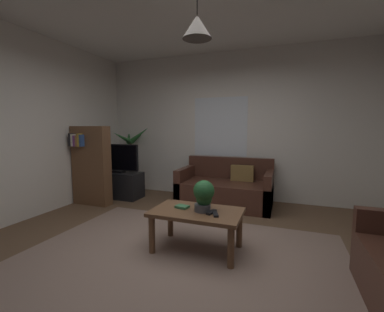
{
  "coord_description": "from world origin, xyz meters",
  "views": [
    {
      "loc": [
        1.0,
        -2.41,
        1.37
      ],
      "look_at": [
        0.0,
        0.3,
        1.05
      ],
      "focal_mm": 23.8,
      "sensor_mm": 36.0,
      "label": 1
    }
  ],
  "objects_px": {
    "couch_under_window": "(226,190)",
    "coffee_table": "(197,217)",
    "remote_on_table_0": "(215,214)",
    "remote_on_table_1": "(211,212)",
    "tv": "(118,158)",
    "potted_palm_corner": "(132,164)",
    "bookshelf_corner": "(91,165)",
    "pendant_lamp": "(197,27)",
    "tv_stand": "(119,185)",
    "potted_plant_on_table": "(204,195)",
    "book_on_table_0": "(182,207)"
  },
  "relations": [
    {
      "from": "tv_stand",
      "to": "pendant_lamp",
      "type": "relative_size",
      "value": 1.71
    },
    {
      "from": "couch_under_window",
      "to": "potted_plant_on_table",
      "type": "relative_size",
      "value": 4.65
    },
    {
      "from": "bookshelf_corner",
      "to": "pendant_lamp",
      "type": "height_order",
      "value": "pendant_lamp"
    },
    {
      "from": "remote_on_table_0",
      "to": "remote_on_table_1",
      "type": "bearing_deg",
      "value": 119.34
    },
    {
      "from": "remote_on_table_0",
      "to": "bookshelf_corner",
      "type": "bearing_deg",
      "value": 135.43
    },
    {
      "from": "coffee_table",
      "to": "potted_plant_on_table",
      "type": "bearing_deg",
      "value": 2.39
    },
    {
      "from": "couch_under_window",
      "to": "book_on_table_0",
      "type": "xyz_separation_m",
      "value": [
        -0.11,
        -1.76,
        0.2
      ]
    },
    {
      "from": "tv_stand",
      "to": "pendant_lamp",
      "type": "bearing_deg",
      "value": -35.49
    },
    {
      "from": "couch_under_window",
      "to": "book_on_table_0",
      "type": "height_order",
      "value": "couch_under_window"
    },
    {
      "from": "coffee_table",
      "to": "couch_under_window",
      "type": "bearing_deg",
      "value": 92.48
    },
    {
      "from": "coffee_table",
      "to": "bookshelf_corner",
      "type": "bearing_deg",
      "value": 157.03
    },
    {
      "from": "remote_on_table_1",
      "to": "tv",
      "type": "height_order",
      "value": "tv"
    },
    {
      "from": "potted_plant_on_table",
      "to": "potted_palm_corner",
      "type": "height_order",
      "value": "potted_palm_corner"
    },
    {
      "from": "book_on_table_0",
      "to": "tv_stand",
      "type": "bearing_deg",
      "value": 142.56
    },
    {
      "from": "remote_on_table_1",
      "to": "tv",
      "type": "relative_size",
      "value": 0.18
    },
    {
      "from": "remote_on_table_1",
      "to": "pendant_lamp",
      "type": "xyz_separation_m",
      "value": [
        -0.18,
        0.03,
        1.93
      ]
    },
    {
      "from": "couch_under_window",
      "to": "potted_plant_on_table",
      "type": "height_order",
      "value": "couch_under_window"
    },
    {
      "from": "couch_under_window",
      "to": "coffee_table",
      "type": "bearing_deg",
      "value": -87.52
    },
    {
      "from": "couch_under_window",
      "to": "remote_on_table_1",
      "type": "xyz_separation_m",
      "value": [
        0.26,
        -1.82,
        0.2
      ]
    },
    {
      "from": "remote_on_table_0",
      "to": "potted_plant_on_table",
      "type": "xyz_separation_m",
      "value": [
        -0.15,
        0.08,
        0.17
      ]
    },
    {
      "from": "book_on_table_0",
      "to": "remote_on_table_0",
      "type": "distance_m",
      "value": 0.43
    },
    {
      "from": "coffee_table",
      "to": "remote_on_table_1",
      "type": "height_order",
      "value": "remote_on_table_1"
    },
    {
      "from": "remote_on_table_0",
      "to": "pendant_lamp",
      "type": "bearing_deg",
      "value": 140.34
    },
    {
      "from": "potted_palm_corner",
      "to": "bookshelf_corner",
      "type": "height_order",
      "value": "potted_palm_corner"
    },
    {
      "from": "couch_under_window",
      "to": "remote_on_table_0",
      "type": "distance_m",
      "value": 1.9
    },
    {
      "from": "couch_under_window",
      "to": "book_on_table_0",
      "type": "distance_m",
      "value": 1.78
    },
    {
      "from": "coffee_table",
      "to": "remote_on_table_0",
      "type": "height_order",
      "value": "remote_on_table_0"
    },
    {
      "from": "tv",
      "to": "pendant_lamp",
      "type": "distance_m",
      "value": 3.1
    },
    {
      "from": "coffee_table",
      "to": "book_on_table_0",
      "type": "bearing_deg",
      "value": 171.2
    },
    {
      "from": "tv_stand",
      "to": "bookshelf_corner",
      "type": "xyz_separation_m",
      "value": [
        -0.19,
        -0.55,
        0.47
      ]
    },
    {
      "from": "remote_on_table_1",
      "to": "tv_stand",
      "type": "bearing_deg",
      "value": 157.17
    },
    {
      "from": "bookshelf_corner",
      "to": "tv_stand",
      "type": "bearing_deg",
      "value": 71.19
    },
    {
      "from": "book_on_table_0",
      "to": "couch_under_window",
      "type": "bearing_deg",
      "value": 86.45
    },
    {
      "from": "couch_under_window",
      "to": "potted_palm_corner",
      "type": "xyz_separation_m",
      "value": [
        -2.12,
        0.26,
        0.32
      ]
    },
    {
      "from": "potted_palm_corner",
      "to": "bookshelf_corner",
      "type": "xyz_separation_m",
      "value": [
        -0.15,
        -1.06,
        0.12
      ]
    },
    {
      "from": "couch_under_window",
      "to": "remote_on_table_1",
      "type": "height_order",
      "value": "couch_under_window"
    },
    {
      "from": "remote_on_table_1",
      "to": "tv",
      "type": "distance_m",
      "value": 2.82
    },
    {
      "from": "remote_on_table_1",
      "to": "potted_palm_corner",
      "type": "relative_size",
      "value": 0.11
    },
    {
      "from": "coffee_table",
      "to": "tv_stand",
      "type": "xyz_separation_m",
      "value": [
        -2.16,
        1.54,
        -0.13
      ]
    },
    {
      "from": "pendant_lamp",
      "to": "couch_under_window",
      "type": "bearing_deg",
      "value": 92.48
    },
    {
      "from": "coffee_table",
      "to": "tv_stand",
      "type": "distance_m",
      "value": 2.66
    },
    {
      "from": "tv_stand",
      "to": "tv",
      "type": "distance_m",
      "value": 0.54
    },
    {
      "from": "remote_on_table_1",
      "to": "potted_palm_corner",
      "type": "xyz_separation_m",
      "value": [
        -2.38,
        2.08,
        0.12
      ]
    },
    {
      "from": "potted_plant_on_table",
      "to": "bookshelf_corner",
      "type": "height_order",
      "value": "bookshelf_corner"
    },
    {
      "from": "couch_under_window",
      "to": "remote_on_table_0",
      "type": "height_order",
      "value": "couch_under_window"
    },
    {
      "from": "pendant_lamp",
      "to": "coffee_table",
      "type": "bearing_deg",
      "value": -135.0
    },
    {
      "from": "coffee_table",
      "to": "bookshelf_corner",
      "type": "distance_m",
      "value": 2.57
    },
    {
      "from": "remote_on_table_1",
      "to": "pendant_lamp",
      "type": "bearing_deg",
      "value": -178.38
    },
    {
      "from": "coffee_table",
      "to": "book_on_table_0",
      "type": "height_order",
      "value": "book_on_table_0"
    },
    {
      "from": "potted_palm_corner",
      "to": "tv",
      "type": "bearing_deg",
      "value": -85.94
    }
  ]
}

